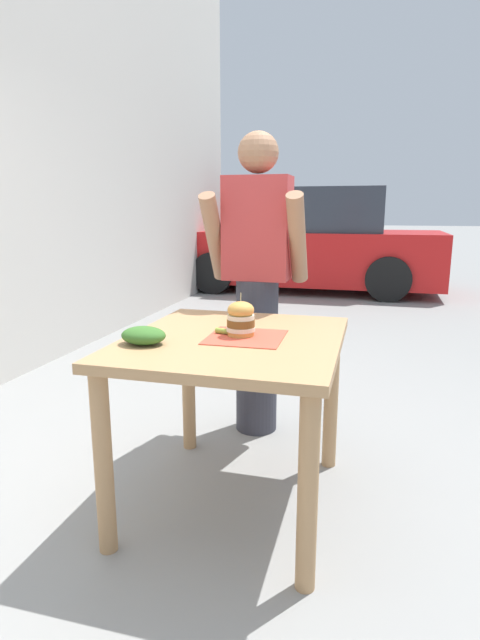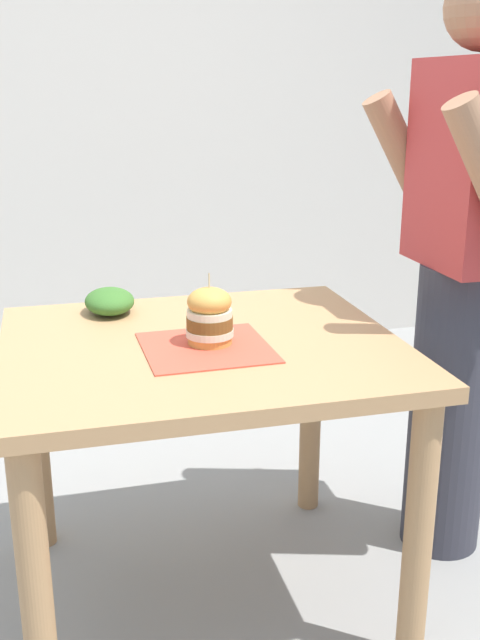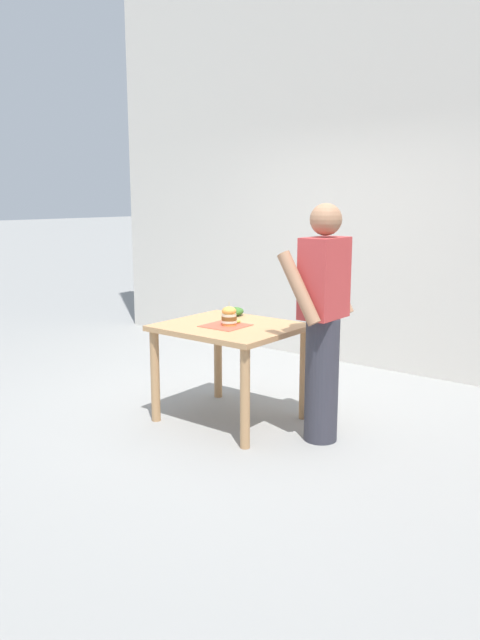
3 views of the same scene
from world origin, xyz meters
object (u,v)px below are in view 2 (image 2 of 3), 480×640
Objects in this scene: sandwich at (210,316)px; diner_across_table at (461,270)px; patio_table at (203,389)px; pickle_spear at (205,331)px; side_salad at (110,301)px.

diner_across_table is (-0.11, 0.76, 0.04)m from sandwich.
patio_table is 10.09× the size of pickle_spear.
sandwich is 0.09m from pickle_spear.
sandwich is 1.82× the size of pickle_spear.
diner_across_table is (0.23, 0.98, 0.09)m from side_salad.
sandwich is at bearing 29.33° from patio_table.
diner_across_table is at bearing 76.77° from side_salad.
patio_table is 0.21m from sandwich.
sandwich is 0.11× the size of diner_across_table.
pickle_spear is 0.55× the size of side_salad.
pickle_spear is 0.35m from side_salad.
side_salad is at bearing -141.13° from pickle_spear.
side_salad is (-0.34, -0.22, -0.04)m from sandwich.
sandwich is 1.01× the size of side_salad.
pickle_spear is at bearing -86.66° from diner_across_table.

